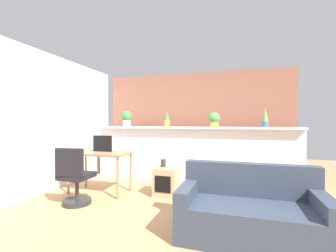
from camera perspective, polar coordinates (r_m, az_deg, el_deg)
ground_plane at (r=3.33m, az=-1.25°, el=-22.09°), size 12.00×12.00×0.00m
divider_wall at (r=5.05m, az=5.75°, el=-7.24°), size 4.47×0.16×1.16m
plant_shelf at (r=4.96m, az=5.67°, el=-0.42°), size 4.47×0.32×0.04m
brick_wall_behind at (r=5.59m, az=6.91°, el=0.43°), size 4.47×0.10×2.50m
side_wall_left at (r=4.76m, az=-29.37°, el=0.82°), size 0.12×4.40×2.60m
potted_plant_0 at (r=5.46m, az=-10.34°, el=1.99°), size 0.25×0.25×0.37m
potted_plant_1 at (r=5.13m, az=-0.26°, el=1.90°), size 0.11×0.11×0.37m
potted_plant_2 at (r=4.86m, az=11.57°, el=1.72°), size 0.24×0.24×0.31m
potted_plant_3 at (r=4.88m, az=23.28°, el=2.02°), size 0.12×0.12×0.39m
desk at (r=4.40m, az=-16.72°, el=-7.39°), size 1.10×0.60×0.75m
tv_monitor at (r=4.44m, az=-16.17°, el=-4.26°), size 0.38×0.04×0.30m
office_chair at (r=3.92m, az=-22.44°, el=-12.58°), size 0.46×0.46×0.91m
side_cube_shelf at (r=4.14m, az=-0.49°, el=-13.77°), size 0.40×0.41×0.50m
vase_on_shelf at (r=4.11m, az=-1.20°, el=-9.31°), size 0.09×0.09×0.14m
couch at (r=2.87m, az=19.88°, el=-19.88°), size 1.57×0.78×0.80m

